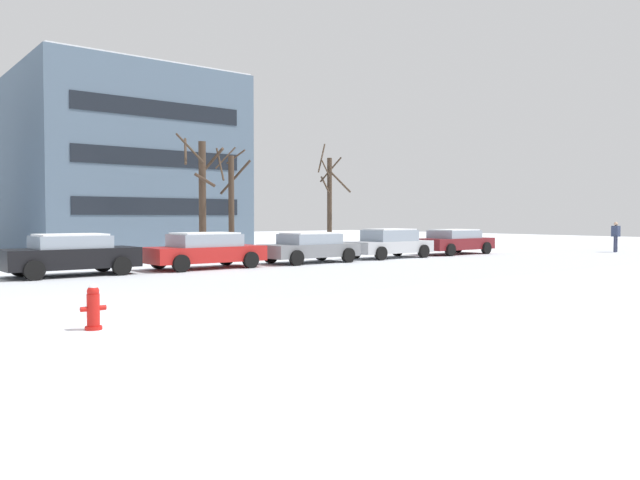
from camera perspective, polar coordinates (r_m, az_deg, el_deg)
name	(u,v)px	position (r m, az deg, el deg)	size (l,w,h in m)	color
ground_plane	(61,313)	(13.96, -22.63, -6.20)	(120.00, 120.00, 0.00)	white
road_surface	(23,297)	(17.17, -25.58, -4.71)	(80.00, 8.66, 0.00)	silver
fire_hydrant	(93,307)	(11.67, -20.08, -5.77)	(0.44, 0.30, 0.81)	red
parked_car_black	(71,254)	(22.53, -21.88, -1.22)	(4.31, 2.10, 1.42)	black
parked_car_red	(205,250)	(24.31, -10.50, -0.91)	(4.56, 2.16, 1.39)	red
parked_car_gray	(310,247)	(26.88, -0.95, -0.65)	(4.35, 2.14, 1.32)	slate
parked_car_silver	(390,243)	(30.24, 6.41, -0.29)	(4.49, 2.03, 1.42)	silver
parked_car_maroon	(454,241)	(34.00, 12.22, -0.11)	(4.62, 2.20, 1.33)	maroon
pedestrian_crossing	(616,235)	(38.94, 25.49, 0.46)	(0.57, 0.43, 1.72)	#2D334C
tree_far_right	(231,202)	(28.83, -8.15, 3.43)	(1.75, 1.52, 5.27)	#423326
tree_far_mid	(330,202)	(32.65, 0.90, 3.53)	(1.60, 1.81, 5.89)	#423326
tree_far_left	(202,196)	(28.47, -10.77, 4.01)	(1.93, 2.10, 5.72)	#423326
building_far_right	(121,164)	(39.35, -17.77, 6.62)	(11.53, 11.48, 10.30)	slate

